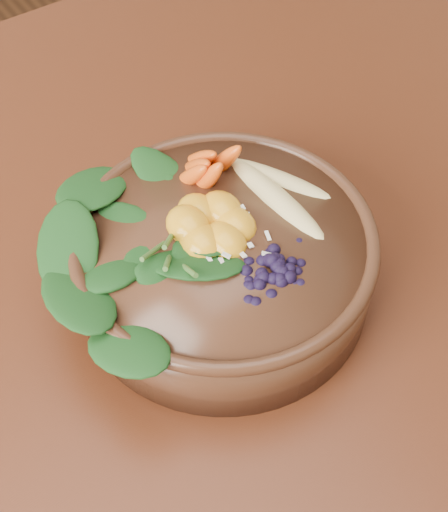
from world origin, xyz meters
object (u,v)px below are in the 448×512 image
Objects in this scene: stoneware_bowl at (224,263)px; banana_halves at (278,177)px; carrot_cluster at (200,139)px; mandarin_cluster at (211,215)px; dining_table at (101,335)px; blueberry_pile at (277,256)px; kale_heap at (143,216)px.

banana_halves is (0.07, 0.02, 0.05)m from stoneware_bowl.
carrot_cluster is 0.87× the size of mandarin_cluster.
dining_table is 5.96× the size of stoneware_bowl.
stoneware_bowl is at bearing 106.20° from blueberry_pile.
stoneware_bowl is 0.09m from kale_heap.
kale_heap reaches higher than banana_halves.
dining_table is 0.26m from banana_halves.
blueberry_pile is at bearing -47.61° from dining_table.
carrot_cluster is at bearing 113.06° from banana_halves.
blueberry_pile reaches higher than dining_table.
banana_halves is 0.10m from blueberry_pile.
kale_heap is 1.14× the size of banana_halves.
dining_table is 0.18m from stoneware_bowl.
blueberry_pile reaches higher than stoneware_bowl.
stoneware_bowl is 0.05m from mandarin_cluster.
dining_table is 0.24m from carrot_cluster.
blueberry_pile is at bearing -75.93° from mandarin_cluster.
mandarin_cluster is at bearing -129.81° from carrot_cluster.
dining_table is at bearing 168.38° from carrot_cluster.
banana_halves is (0.13, -0.02, -0.01)m from kale_heap.
carrot_cluster is at bearing 1.72° from dining_table.
carrot_cluster reaches higher than stoneware_bowl.
carrot_cluster is 0.48× the size of banana_halves.
dining_table is at bearing 146.90° from kale_heap.
dining_table is at bearing 143.32° from stoneware_bowl.
kale_heap is 0.13m from banana_halves.
kale_heap is 0.06m from mandarin_cluster.
blueberry_pile is (0.07, -0.10, -0.00)m from kale_heap.
banana_halves is 0.08m from mandarin_cluster.
blueberry_pile is (-0.06, -0.07, 0.01)m from banana_halves.
banana_halves is at bearing -10.21° from kale_heap.
dining_table is 10.39× the size of banana_halves.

